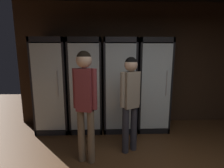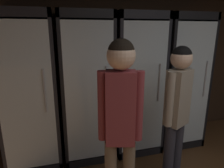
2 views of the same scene
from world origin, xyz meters
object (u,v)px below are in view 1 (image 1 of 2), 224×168
cooler_left (87,86)px  shopper_far (85,95)px  cooler_center (119,86)px  shopper_near (130,96)px  cooler_far_left (54,86)px  cooler_right (151,85)px

cooler_left → shopper_far: (0.12, -1.22, 0.10)m
cooler_center → shopper_near: 0.97m
shopper_far → cooler_far_left: bearing=124.2°
cooler_far_left → cooler_right: size_ratio=1.00×
cooler_left → shopper_far: cooler_left is taller
cooler_left → cooler_right: size_ratio=1.00×
cooler_far_left → cooler_left: (0.71, -0.00, -0.01)m
cooler_center → shopper_far: bearing=-115.9°
cooler_right → shopper_near: size_ratio=1.23×
cooler_center → shopper_near: size_ratio=1.23×
cooler_far_left → shopper_near: bearing=-32.3°
cooler_left → shopper_near: size_ratio=1.23×
cooler_center → cooler_right: bearing=0.3°
cooler_far_left → cooler_right: 2.12m
shopper_near → shopper_far: (-0.70, -0.25, 0.08)m
cooler_left → cooler_right: 1.42m
cooler_right → shopper_far: bearing=-136.8°
cooler_left → shopper_near: cooler_left is taller
cooler_left → shopper_near: bearing=-49.7°
cooler_center → shopper_far: cooler_center is taller
cooler_right → shopper_far: 1.78m
cooler_far_left → cooler_center: (1.42, -0.00, -0.00)m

